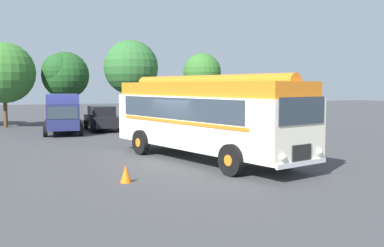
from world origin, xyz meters
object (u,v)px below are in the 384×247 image
at_px(vintage_bus, 204,114).
at_px(car_mid_left, 141,118).
at_px(box_van, 63,112).
at_px(car_near_left, 102,118).
at_px(traffic_cone, 126,174).

xyz_separation_m(vintage_bus, car_mid_left, (0.47, 13.34, -1.05)).
bearing_deg(car_mid_left, box_van, -178.08).
height_order(car_near_left, traffic_cone, car_near_left).
distance_m(box_van, traffic_cone, 16.37).
bearing_deg(box_van, car_near_left, 13.84).
xyz_separation_m(car_mid_left, box_van, (-5.25, -0.18, 0.52)).
height_order(vintage_bus, car_near_left, vintage_bus).
distance_m(vintage_bus, car_mid_left, 13.39).
bearing_deg(car_near_left, box_van, -166.16).
bearing_deg(car_near_left, traffic_cone, -95.81).
bearing_deg(car_near_left, vintage_bus, -81.08).
bearing_deg(traffic_cone, vintage_bus, 38.91).
height_order(car_mid_left, traffic_cone, car_mid_left).
distance_m(car_near_left, traffic_cone, 17.05).
bearing_deg(box_van, car_mid_left, 1.92).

